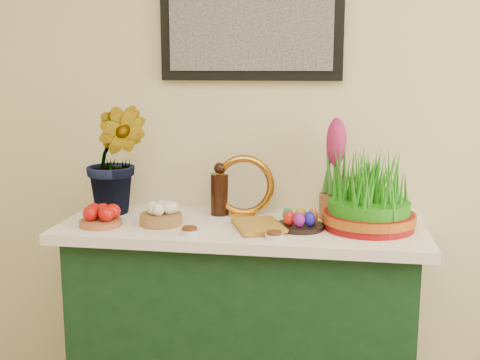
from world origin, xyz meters
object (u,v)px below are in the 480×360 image
(hyacinth_green, at_px, (116,141))
(book, at_px, (237,226))
(sideboard, at_px, (242,335))
(mirror, at_px, (244,186))
(wheatgrass_sabzeh, at_px, (369,196))

(hyacinth_green, bearing_deg, book, -25.45)
(sideboard, distance_m, mirror, 0.60)
(book, bearing_deg, mirror, 70.42)
(sideboard, xyz_separation_m, wheatgrass_sabzeh, (0.48, 0.00, 0.59))
(hyacinth_green, xyz_separation_m, book, (0.53, -0.18, -0.28))
(mirror, xyz_separation_m, book, (0.01, -0.23, -0.11))
(book, relative_size, wheatgrass_sabzeh, 0.63)
(hyacinth_green, distance_m, mirror, 0.55)
(hyacinth_green, distance_m, book, 0.63)
(hyacinth_green, xyz_separation_m, wheatgrass_sabzeh, (1.01, -0.08, -0.17))
(wheatgrass_sabzeh, bearing_deg, hyacinth_green, 175.62)
(mirror, xyz_separation_m, wheatgrass_sabzeh, (0.49, -0.12, 0.01))
(sideboard, distance_m, book, 0.49)
(book, bearing_deg, sideboard, 66.56)
(book, xyz_separation_m, wheatgrass_sabzeh, (0.48, 0.11, 0.11))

